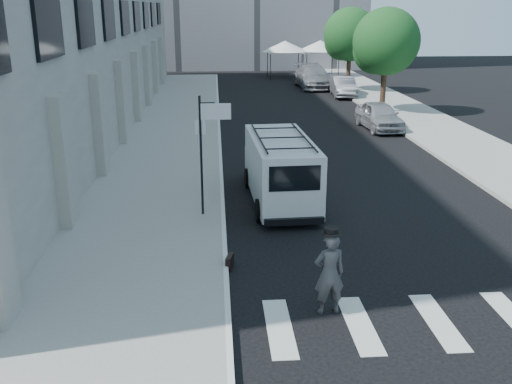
{
  "coord_description": "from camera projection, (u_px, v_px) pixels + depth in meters",
  "views": [
    {
      "loc": [
        -2.16,
        -12.75,
        6.0
      ],
      "look_at": [
        -1.13,
        1.65,
        1.3
      ],
      "focal_mm": 40.0,
      "sensor_mm": 36.0,
      "label": 1
    }
  ],
  "objects": [
    {
      "name": "sidewalk_right",
      "position": [
        405.0,
        112.0,
        33.65
      ],
      "size": [
        4.0,
        56.0,
        0.15
      ],
      "primitive_type": "cube",
      "color": "gray",
      "rests_on": "ground"
    },
    {
      "name": "suitcase",
      "position": [
        267.0,
        211.0,
        16.64
      ],
      "size": [
        0.34,
        0.47,
        1.17
      ],
      "rotation": [
        0.0,
        0.0,
        0.21
      ],
      "color": "black",
      "rests_on": "ground"
    },
    {
      "name": "ground",
      "position": [
        306.0,
        261.0,
        14.1
      ],
      "size": [
        120.0,
        120.0,
        0.0
      ],
      "primitive_type": "plane",
      "color": "black",
      "rests_on": "ground"
    },
    {
      "name": "cargo_van",
      "position": [
        280.0,
        168.0,
        18.2
      ],
      "size": [
        2.13,
        5.55,
        2.08
      ],
      "rotation": [
        0.0,
        0.0,
        0.04
      ],
      "color": "silver",
      "rests_on": "ground"
    },
    {
      "name": "parked_car_a",
      "position": [
        379.0,
        116.0,
        29.13
      ],
      "size": [
        1.89,
        4.19,
        1.4
      ],
      "primitive_type": "imported",
      "rotation": [
        0.0,
        0.0,
        0.06
      ],
      "color": "#96989E",
      "rests_on": "ground"
    },
    {
      "name": "tree_far",
      "position": [
        348.0,
        36.0,
        41.03
      ],
      "size": [
        3.8,
        3.83,
        6.03
      ],
      "color": "black",
      "rests_on": "ground"
    },
    {
      "name": "parked_car_c",
      "position": [
        313.0,
        77.0,
        44.1
      ],
      "size": [
        2.62,
        5.94,
        1.7
      ],
      "primitive_type": "imported",
      "rotation": [
        0.0,
        0.0,
        0.04
      ],
      "color": "gray",
      "rests_on": "ground"
    },
    {
      "name": "tree_near",
      "position": [
        384.0,
        44.0,
        32.49
      ],
      "size": [
        3.8,
        3.83,
        6.03
      ],
      "color": "black",
      "rests_on": "ground"
    },
    {
      "name": "parked_car_b",
      "position": [
        343.0,
        87.0,
        39.84
      ],
      "size": [
        1.77,
        4.31,
        1.39
      ],
      "primitive_type": "imported",
      "rotation": [
        0.0,
        0.0,
        -0.07
      ],
      "color": "#585A60",
      "rests_on": "ground"
    },
    {
      "name": "tent_left",
      "position": [
        285.0,
        47.0,
        49.57
      ],
      "size": [
        4.0,
        4.0,
        3.2
      ],
      "color": "black",
      "rests_on": "ground"
    },
    {
      "name": "briefcase",
      "position": [
        230.0,
        262.0,
        13.66
      ],
      "size": [
        0.22,
        0.46,
        0.34
      ],
      "primitive_type": "cube",
      "rotation": [
        0.0,
        0.0,
        -0.24
      ],
      "color": "black",
      "rests_on": "ground"
    },
    {
      "name": "sign_pole",
      "position": [
        209.0,
        131.0,
        16.15
      ],
      "size": [
        1.03,
        0.07,
        3.5
      ],
      "color": "black",
      "rests_on": "sidewalk_left"
    },
    {
      "name": "businessman",
      "position": [
        329.0,
        274.0,
        11.47
      ],
      "size": [
        0.69,
        0.5,
        1.76
      ],
      "primitive_type": "imported",
      "rotation": [
        0.0,
        0.0,
        3.27
      ],
      "color": "#3C3C3F",
      "rests_on": "ground"
    },
    {
      "name": "tent_right",
      "position": [
        320.0,
        46.0,
        50.26
      ],
      "size": [
        4.0,
        4.0,
        3.2
      ],
      "color": "black",
      "rests_on": "ground"
    },
    {
      "name": "sidewalk_left",
      "position": [
        175.0,
        129.0,
        28.96
      ],
      "size": [
        4.5,
        48.0,
        0.15
      ],
      "primitive_type": "cube",
      "color": "gray",
      "rests_on": "ground"
    },
    {
      "name": "building_left",
      "position": [
        27.0,
        7.0,
        28.54
      ],
      "size": [
        10.0,
        44.0,
        12.0
      ],
      "primitive_type": "cube",
      "color": "gray",
      "rests_on": "ground"
    }
  ]
}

